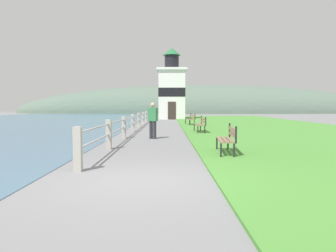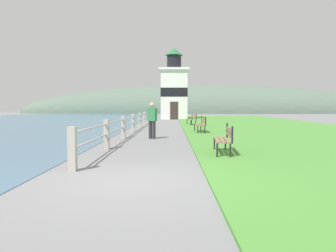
# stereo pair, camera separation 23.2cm
# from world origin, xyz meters

# --- Properties ---
(ground_plane) EXTENTS (160.00, 160.00, 0.00)m
(ground_plane) POSITION_xyz_m (0.00, 0.00, 0.00)
(ground_plane) COLOR slate
(grass_verge) EXTENTS (12.00, 50.30, 0.06)m
(grass_verge) POSITION_xyz_m (7.56, 16.77, 0.03)
(grass_verge) COLOR #4C8E38
(grass_verge) RESTS_ON ground_plane
(seawall_railing) EXTENTS (0.18, 27.68, 1.04)m
(seawall_railing) POSITION_xyz_m (-1.46, 14.75, 0.60)
(seawall_railing) COLOR #A8A399
(seawall_railing) RESTS_ON ground_plane
(park_bench_near) EXTENTS (0.61, 1.78, 0.94)m
(park_bench_near) POSITION_xyz_m (2.48, 3.62, 0.54)
(park_bench_near) COLOR #846B51
(park_bench_near) RESTS_ON ground_plane
(park_bench_midway) EXTENTS (0.51, 1.96, 0.94)m
(park_bench_midway) POSITION_xyz_m (2.48, 11.91, 0.54)
(park_bench_midway) COLOR #846B51
(park_bench_midway) RESTS_ON ground_plane
(park_bench_far) EXTENTS (0.69, 1.72, 0.94)m
(park_bench_far) POSITION_xyz_m (2.43, 19.28, 0.54)
(park_bench_far) COLOR #846B51
(park_bench_far) RESTS_ON ground_plane
(lighthouse) EXTENTS (3.46, 3.46, 8.22)m
(lighthouse) POSITION_xyz_m (1.06, 31.81, 3.43)
(lighthouse) COLOR white
(lighthouse) RESTS_ON ground_plane
(person_strolling) EXTENTS (0.46, 0.36, 1.68)m
(person_strolling) POSITION_xyz_m (-0.08, 8.58, 0.91)
(person_strolling) COLOR #28282D
(person_strolling) RESTS_ON ground_plane
(distant_hillside) EXTENTS (80.00, 16.00, 12.00)m
(distant_hillside) POSITION_xyz_m (8.00, 63.53, 0.00)
(distant_hillside) COLOR #566B5B
(distant_hillside) RESTS_ON ground_plane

